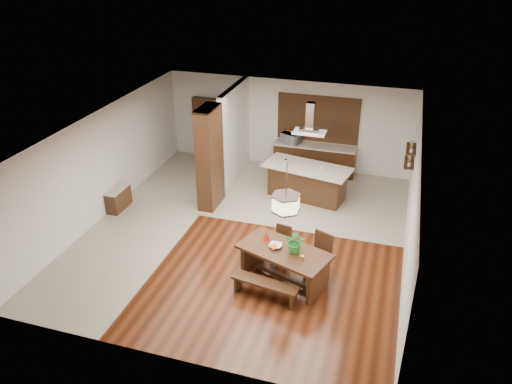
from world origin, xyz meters
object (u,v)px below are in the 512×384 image
(foliage_plant, at_px, (296,242))
(dining_bench, at_px, (265,290))
(pendant_lantern, at_px, (286,192))
(island_cup, at_px, (322,168))
(kitchen_island, at_px, (307,182))
(dining_chair_right, at_px, (318,256))
(fruit_bowl, at_px, (275,246))
(microwave, at_px, (291,138))
(dining_table, at_px, (284,258))
(hallway_console, at_px, (118,199))
(range_hood, at_px, (310,118))
(dining_chair_left, at_px, (281,245))

(foliage_plant, bearing_deg, dining_bench, -125.56)
(pendant_lantern, xyz_separation_m, foliage_plant, (0.24, -0.00, -1.15))
(pendant_lantern, relative_size, island_cup, 11.19)
(kitchen_island, bearing_deg, dining_bench, -77.59)
(dining_chair_right, relative_size, kitchen_island, 0.40)
(fruit_bowl, height_order, microwave, microwave)
(pendant_lantern, bearing_deg, foliage_plant, -0.53)
(dining_table, distance_m, kitchen_island, 4.07)
(dining_table, xyz_separation_m, fruit_bowl, (-0.21, 0.05, 0.26))
(hallway_console, xyz_separation_m, pendant_lantern, (5.26, -1.86, 1.93))
(range_hood, relative_size, island_cup, 7.69)
(kitchen_island, distance_m, island_cup, 0.70)
(dining_chair_right, bearing_deg, foliage_plant, -112.81)
(pendant_lantern, height_order, microwave, pendant_lantern)
(island_cup, xyz_separation_m, microwave, (-1.34, 1.88, 0.04))
(dining_bench, height_order, fruit_bowl, fruit_bowl)
(dining_bench, bearing_deg, microwave, 98.75)
(hallway_console, xyz_separation_m, dining_table, (5.26, -1.86, 0.30))
(dining_chair_right, relative_size, island_cup, 9.07)
(hallway_console, distance_m, dining_chair_left, 5.12)
(dining_chair_left, relative_size, microwave, 1.52)
(fruit_bowl, bearing_deg, kitchen_island, 91.66)
(hallway_console, height_order, microwave, microwave)
(microwave, bearing_deg, fruit_bowl, -56.24)
(dining_table, distance_m, foliage_plant, 0.54)
(kitchen_island, bearing_deg, dining_chair_right, -63.31)
(dining_chair_left, relative_size, fruit_bowl, 3.13)
(dining_table, bearing_deg, dining_bench, -109.54)
(hallway_console, xyz_separation_m, dining_chair_left, (4.99, -1.12, 0.13))
(foliage_plant, height_order, microwave, foliage_plant)
(range_hood, bearing_deg, dining_table, -85.36)
(hallway_console, bearing_deg, pendant_lantern, -19.52)
(pendant_lantern, relative_size, microwave, 2.22)
(pendant_lantern, bearing_deg, range_hood, 94.64)
(hallway_console, xyz_separation_m, dining_chair_right, (5.93, -1.46, 0.22))
(dining_bench, bearing_deg, island_cup, 85.81)
(hallway_console, xyz_separation_m, range_hood, (4.93, 2.20, 2.15))
(dining_chair_right, xyz_separation_m, fruit_bowl, (-0.89, -0.35, 0.33))
(dining_chair_left, bearing_deg, kitchen_island, 101.52)
(fruit_bowl, height_order, island_cup, island_cup)
(dining_chair_right, xyz_separation_m, range_hood, (-1.00, 3.66, 1.93))
(kitchen_island, bearing_deg, foliage_plant, -70.64)
(dining_chair_left, height_order, dining_chair_right, dining_chair_right)
(dining_chair_right, xyz_separation_m, kitchen_island, (-1.00, 3.65, -0.01))
(dining_table, relative_size, range_hood, 2.46)
(dining_table, relative_size, microwave, 3.75)
(hallway_console, bearing_deg, range_hood, 24.03)
(dining_chair_right, distance_m, island_cup, 3.64)
(dining_chair_left, relative_size, kitchen_island, 0.34)
(fruit_bowl, height_order, range_hood, range_hood)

